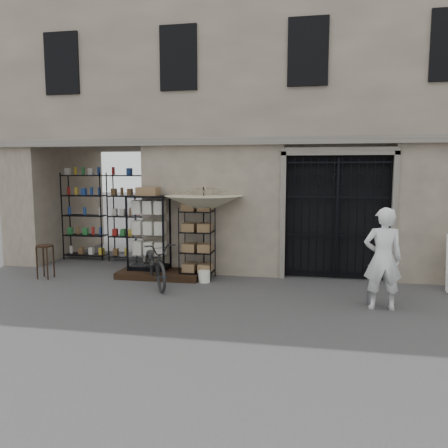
% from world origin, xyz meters
% --- Properties ---
extents(ground, '(80.00, 80.00, 0.00)m').
position_xyz_m(ground, '(0.00, 0.00, 0.00)').
color(ground, black).
rests_on(ground, ground).
extents(main_building, '(14.00, 4.00, 9.00)m').
position_xyz_m(main_building, '(0.00, 4.00, 4.50)').
color(main_building, gray).
rests_on(main_building, ground).
extents(shop_recess, '(3.00, 1.70, 3.00)m').
position_xyz_m(shop_recess, '(-4.50, 2.80, 1.50)').
color(shop_recess, black).
rests_on(shop_recess, ground).
extents(shop_shelving, '(2.70, 0.50, 2.50)m').
position_xyz_m(shop_shelving, '(-4.55, 3.30, 1.25)').
color(shop_shelving, black).
rests_on(shop_shelving, ground).
extents(iron_gate, '(2.50, 0.21, 3.00)m').
position_xyz_m(iron_gate, '(1.75, 2.28, 1.50)').
color(iron_gate, black).
rests_on(iron_gate, ground).
extents(step_platform, '(2.00, 0.90, 0.15)m').
position_xyz_m(step_platform, '(-2.40, 1.55, 0.07)').
color(step_platform, black).
rests_on(step_platform, ground).
extents(display_cabinet, '(1.05, 0.86, 1.96)m').
position_xyz_m(display_cabinet, '(-2.72, 1.70, 0.96)').
color(display_cabinet, black).
rests_on(display_cabinet, step_platform).
extents(wire_rack, '(0.76, 0.55, 1.72)m').
position_xyz_m(wire_rack, '(-1.48, 1.59, 0.84)').
color(wire_rack, black).
rests_on(wire_rack, ground).
extents(market_umbrella, '(2.04, 2.06, 2.61)m').
position_xyz_m(market_umbrella, '(-1.35, 1.70, 1.88)').
color(market_umbrella, black).
rests_on(market_umbrella, ground).
extents(white_bucket, '(0.32, 0.32, 0.26)m').
position_xyz_m(white_bucket, '(-1.24, 1.29, 0.13)').
color(white_bucket, white).
rests_on(white_bucket, ground).
extents(bicycle, '(1.10, 1.21, 1.92)m').
position_xyz_m(bicycle, '(-2.26, 0.83, 0.00)').
color(bicycle, black).
rests_on(bicycle, ground).
extents(wooden_stool, '(0.50, 0.50, 0.81)m').
position_xyz_m(wooden_stool, '(-5.05, 0.95, 0.42)').
color(wooden_stool, black).
rests_on(wooden_stool, ground).
extents(steel_bollard, '(0.18, 0.18, 0.78)m').
position_xyz_m(steel_bollard, '(2.28, 0.19, 0.39)').
color(steel_bollard, slate).
rests_on(steel_bollard, ground).
extents(shopkeeper, '(0.78, 1.93, 0.46)m').
position_xyz_m(shopkeeper, '(2.44, -0.03, 0.00)').
color(shopkeeper, silver).
rests_on(shopkeeper, ground).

